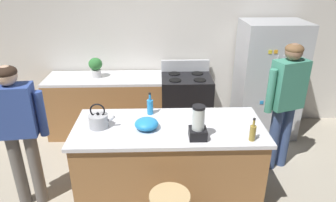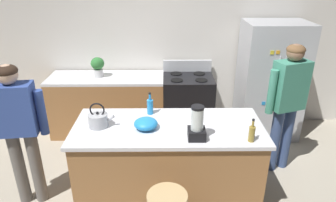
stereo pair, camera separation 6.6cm
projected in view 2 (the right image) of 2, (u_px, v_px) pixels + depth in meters
name	position (u px, v px, depth m)	size (l,w,h in m)	color
ground_plane	(168.00, 195.00, 3.57)	(14.00, 14.00, 0.00)	#B2A893
back_wall	(167.00, 43.00, 4.80)	(8.00, 0.10, 2.70)	silver
kitchen_island	(168.00, 162.00, 3.38)	(2.00, 0.85, 0.93)	#9E6B3D
back_counter_run	(117.00, 105.00, 4.79)	(2.00, 0.64, 0.93)	#9E6B3D
refrigerator	(270.00, 81.00, 4.60)	(0.90, 0.73, 1.75)	#B7BABF
stove_range	(188.00, 104.00, 4.77)	(0.76, 0.65, 1.11)	black
person_by_island_left	(18.00, 124.00, 3.11)	(0.60, 0.26, 1.62)	#66605B
person_by_sink_right	(288.00, 98.00, 3.67)	(0.59, 0.34, 1.67)	#384C7A
potted_plant	(98.00, 66.00, 4.53)	(0.20, 0.20, 0.30)	silver
blender_appliance	(197.00, 125.00, 2.90)	(0.17, 0.17, 0.34)	black
bottle_soda	(150.00, 106.00, 3.41)	(0.07, 0.07, 0.26)	#268CD8
bottle_vinegar	(252.00, 133.00, 2.88)	(0.06, 0.06, 0.24)	olive
mixing_bowl	(146.00, 124.00, 3.11)	(0.25, 0.25, 0.11)	#268CD8
tea_kettle	(98.00, 120.00, 3.15)	(0.28, 0.20, 0.27)	#B7BABF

